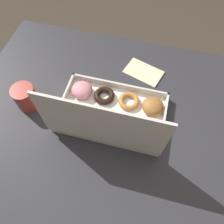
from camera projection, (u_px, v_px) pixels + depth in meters
The scene contains 5 objects.
ground_plane at pixel (118, 175), 1.45m from camera, with size 8.00×8.00×0.00m, color #42382D.
dining_table at pixel (122, 136), 0.88m from camera, with size 1.23×0.89×0.74m.
donut_box at pixel (111, 114), 0.77m from camera, with size 0.39×0.25×0.25m.
coffee_mug at pixel (26, 97), 0.80m from camera, with size 0.08×0.08×0.10m.
paper_napkin at pixel (143, 72), 0.92m from camera, with size 0.17×0.14×0.01m.
Camera 1 is at (-0.05, 0.35, 1.46)m, focal length 35.00 mm.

